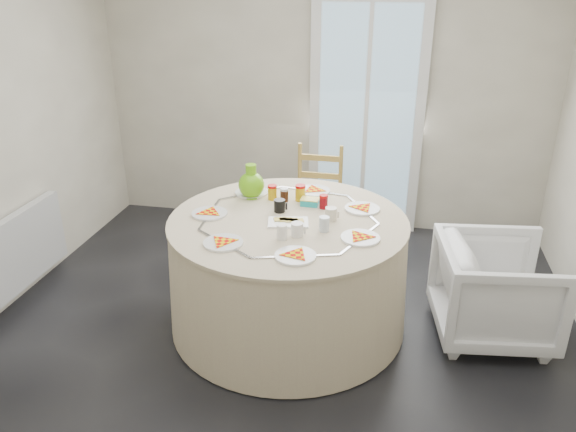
% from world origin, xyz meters
% --- Properties ---
extents(floor, '(4.00, 4.00, 0.00)m').
position_xyz_m(floor, '(0.00, 0.00, 0.00)').
color(floor, black).
rests_on(floor, ground).
extents(wall_back, '(4.00, 0.02, 2.60)m').
position_xyz_m(wall_back, '(0.00, 2.00, 1.30)').
color(wall_back, '#BCB5A3').
rests_on(wall_back, floor).
extents(glass_door, '(1.00, 0.08, 2.10)m').
position_xyz_m(glass_door, '(0.40, 1.95, 1.05)').
color(glass_door, silver).
rests_on(glass_door, floor).
extents(radiator, '(0.07, 1.00, 0.55)m').
position_xyz_m(radiator, '(-1.94, 0.20, 0.38)').
color(radiator, silver).
rests_on(radiator, floor).
extents(table, '(1.59, 1.59, 0.81)m').
position_xyz_m(table, '(0.03, 0.26, 0.38)').
color(table, beige).
rests_on(table, floor).
extents(wooden_chair, '(0.42, 0.40, 0.92)m').
position_xyz_m(wooden_chair, '(0.06, 1.35, 0.47)').
color(wooden_chair, '#A18739').
rests_on(wooden_chair, floor).
extents(armchair, '(0.75, 0.79, 0.74)m').
position_xyz_m(armchair, '(1.39, 0.37, 0.39)').
color(armchair, white).
rests_on(armchair, floor).
extents(place_settings, '(1.30, 1.30, 0.02)m').
position_xyz_m(place_settings, '(0.03, 0.26, 0.77)').
color(place_settings, white).
rests_on(place_settings, table).
extents(jar_cluster, '(0.46, 0.29, 0.12)m').
position_xyz_m(jar_cluster, '(0.04, 0.53, 0.82)').
color(jar_cluster, '#91570C').
rests_on(jar_cluster, table).
extents(butter_tub, '(0.13, 0.09, 0.05)m').
position_xyz_m(butter_tub, '(0.13, 0.52, 0.79)').
color(butter_tub, '#19A9B0').
rests_on(butter_tub, table).
extents(green_pitcher, '(0.18, 0.18, 0.23)m').
position_xyz_m(green_pitcher, '(-0.29, 0.58, 0.87)').
color(green_pitcher, '#61B70F').
rests_on(green_pitcher, table).
extents(cheese_platter, '(0.28, 0.21, 0.03)m').
position_xyz_m(cheese_platter, '(0.05, 0.20, 0.77)').
color(cheese_platter, silver).
rests_on(cheese_platter, table).
extents(mugs_glasses, '(0.70, 0.70, 0.10)m').
position_xyz_m(mugs_glasses, '(0.13, 0.25, 0.81)').
color(mugs_glasses, gray).
rests_on(mugs_glasses, table).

